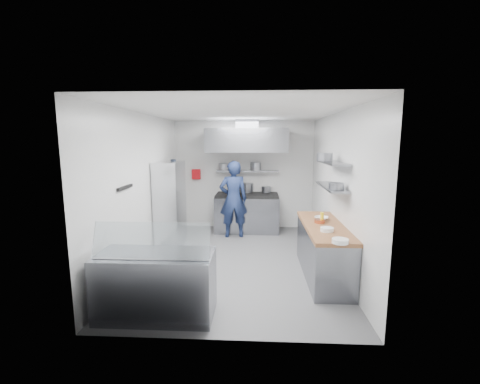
# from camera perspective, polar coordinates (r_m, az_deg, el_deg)

# --- Properties ---
(floor) EXTENTS (5.00, 5.00, 0.00)m
(floor) POSITION_cam_1_polar(r_m,az_deg,el_deg) (6.33, -0.29, -12.12)
(floor) COLOR #49494B
(floor) RESTS_ON ground
(ceiling) EXTENTS (5.00, 5.00, 0.00)m
(ceiling) POSITION_cam_1_polar(r_m,az_deg,el_deg) (5.92, -0.31, 14.02)
(ceiling) COLOR silver
(ceiling) RESTS_ON wall_back
(wall_back) EXTENTS (3.60, 2.80, 0.02)m
(wall_back) POSITION_cam_1_polar(r_m,az_deg,el_deg) (8.45, 0.67, 3.05)
(wall_back) COLOR white
(wall_back) RESTS_ON floor
(wall_front) EXTENTS (3.60, 2.80, 0.02)m
(wall_front) POSITION_cam_1_polar(r_m,az_deg,el_deg) (3.53, -2.64, -5.58)
(wall_front) COLOR white
(wall_front) RESTS_ON floor
(wall_left) EXTENTS (2.80, 5.00, 0.02)m
(wall_left) POSITION_cam_1_polar(r_m,az_deg,el_deg) (6.33, -16.79, 0.62)
(wall_left) COLOR white
(wall_left) RESTS_ON floor
(wall_right) EXTENTS (2.80, 5.00, 0.02)m
(wall_right) POSITION_cam_1_polar(r_m,az_deg,el_deg) (6.14, 16.73, 0.36)
(wall_right) COLOR white
(wall_right) RESTS_ON floor
(gas_range) EXTENTS (1.60, 0.80, 0.90)m
(gas_range) POSITION_cam_1_polar(r_m,az_deg,el_deg) (8.21, 1.25, -3.87)
(gas_range) COLOR gray
(gas_range) RESTS_ON floor
(cooktop) EXTENTS (1.57, 0.78, 0.06)m
(cooktop) POSITION_cam_1_polar(r_m,az_deg,el_deg) (8.11, 1.26, -0.56)
(cooktop) COLOR black
(cooktop) RESTS_ON gas_range
(stock_pot_left) EXTENTS (0.26, 0.26, 0.20)m
(stock_pot_left) POSITION_cam_1_polar(r_m,az_deg,el_deg) (8.12, -0.99, 0.38)
(stock_pot_left) COLOR slate
(stock_pot_left) RESTS_ON cooktop
(stock_pot_mid) EXTENTS (0.36, 0.36, 0.24)m
(stock_pot_mid) POSITION_cam_1_polar(r_m,az_deg,el_deg) (8.38, 1.11, 0.79)
(stock_pot_mid) COLOR slate
(stock_pot_mid) RESTS_ON cooktop
(stock_pot_right) EXTENTS (0.24, 0.24, 0.16)m
(stock_pot_right) POSITION_cam_1_polar(r_m,az_deg,el_deg) (8.36, 4.66, 0.46)
(stock_pot_right) COLOR slate
(stock_pot_right) RESTS_ON cooktop
(over_range_shelf) EXTENTS (1.60, 0.30, 0.04)m
(over_range_shelf) POSITION_cam_1_polar(r_m,az_deg,el_deg) (8.27, 1.32, 3.75)
(over_range_shelf) COLOR gray
(over_range_shelf) RESTS_ON wall_back
(shelf_pot_a) EXTENTS (0.27, 0.27, 0.18)m
(shelf_pot_a) POSITION_cam_1_polar(r_m,az_deg,el_deg) (8.26, -2.89, 4.50)
(shelf_pot_a) COLOR slate
(shelf_pot_a) RESTS_ON over_range_shelf
(shelf_pot_b) EXTENTS (0.27, 0.27, 0.22)m
(shelf_pot_b) POSITION_cam_1_polar(r_m,az_deg,el_deg) (8.06, 2.80, 4.53)
(shelf_pot_b) COLOR slate
(shelf_pot_b) RESTS_ON over_range_shelf
(extractor_hood) EXTENTS (1.90, 1.15, 0.55)m
(extractor_hood) POSITION_cam_1_polar(r_m,az_deg,el_deg) (7.82, 1.25, 9.16)
(extractor_hood) COLOR gray
(extractor_hood) RESTS_ON wall_back
(hood_duct) EXTENTS (0.55, 0.55, 0.24)m
(hood_duct) POSITION_cam_1_polar(r_m,az_deg,el_deg) (8.06, 1.31, 11.87)
(hood_duct) COLOR slate
(hood_duct) RESTS_ON extractor_hood
(red_firebox) EXTENTS (0.22, 0.10, 0.26)m
(red_firebox) POSITION_cam_1_polar(r_m,az_deg,el_deg) (8.53, -7.78, 3.16)
(red_firebox) COLOR red
(red_firebox) RESTS_ON wall_back
(chef) EXTENTS (0.73, 0.55, 1.83)m
(chef) POSITION_cam_1_polar(r_m,az_deg,el_deg) (7.62, -1.19, -1.30)
(chef) COLOR #18254A
(chef) RESTS_ON floor
(wire_rack) EXTENTS (0.50, 0.90, 1.85)m
(wire_rack) POSITION_cam_1_polar(r_m,az_deg,el_deg) (7.12, -12.31, -2.18)
(wire_rack) COLOR silver
(wire_rack) RESTS_ON floor
(rack_bin_a) EXTENTS (0.17, 0.21, 0.19)m
(rack_bin_a) POSITION_cam_1_polar(r_m,az_deg,el_deg) (7.19, -12.17, -3.08)
(rack_bin_a) COLOR white
(rack_bin_a) RESTS_ON wire_rack
(rack_bin_b) EXTENTS (0.13, 0.16, 0.14)m
(rack_bin_b) POSITION_cam_1_polar(r_m,az_deg,el_deg) (7.50, -11.48, 1.32)
(rack_bin_b) COLOR yellow
(rack_bin_b) RESTS_ON wire_rack
(rack_jar) EXTENTS (0.12, 0.12, 0.18)m
(rack_jar) POSITION_cam_1_polar(r_m,az_deg,el_deg) (7.17, -11.76, 4.98)
(rack_jar) COLOR black
(rack_jar) RESTS_ON wire_rack
(knife_strip) EXTENTS (0.04, 0.55, 0.05)m
(knife_strip) POSITION_cam_1_polar(r_m,az_deg,el_deg) (5.47, -19.77, 0.77)
(knife_strip) COLOR black
(knife_strip) RESTS_ON wall_left
(prep_counter_base) EXTENTS (0.62, 2.00, 0.84)m
(prep_counter_base) POSITION_cam_1_polar(r_m,az_deg,el_deg) (5.73, 14.54, -10.27)
(prep_counter_base) COLOR gray
(prep_counter_base) RESTS_ON floor
(prep_counter_top) EXTENTS (0.65, 2.04, 0.06)m
(prep_counter_top) POSITION_cam_1_polar(r_m,az_deg,el_deg) (5.60, 14.72, -5.92)
(prep_counter_top) COLOR brown
(prep_counter_top) RESTS_ON prep_counter_base
(plate_stack_a) EXTENTS (0.22, 0.22, 0.06)m
(plate_stack_a) POSITION_cam_1_polar(r_m,az_deg,el_deg) (4.66, 17.39, -8.32)
(plate_stack_a) COLOR white
(plate_stack_a) RESTS_ON prep_counter_top
(plate_stack_b) EXTENTS (0.20, 0.20, 0.06)m
(plate_stack_b) POSITION_cam_1_polar(r_m,az_deg,el_deg) (5.19, 15.21, -6.44)
(plate_stack_b) COLOR white
(plate_stack_b) RESTS_ON prep_counter_top
(copper_pan) EXTENTS (0.18, 0.18, 0.06)m
(copper_pan) POSITION_cam_1_polar(r_m,az_deg,el_deg) (5.68, 13.96, -5.06)
(copper_pan) COLOR #C65E38
(copper_pan) RESTS_ON prep_counter_top
(squeeze_bottle) EXTENTS (0.06, 0.06, 0.18)m
(squeeze_bottle) POSITION_cam_1_polar(r_m,az_deg,el_deg) (5.69, 14.37, -4.42)
(squeeze_bottle) COLOR yellow
(squeeze_bottle) RESTS_ON prep_counter_top
(mixing_bowl) EXTENTS (0.31, 0.31, 0.06)m
(mixing_bowl) POSITION_cam_1_polar(r_m,az_deg,el_deg) (5.90, 14.26, -4.54)
(mixing_bowl) COLOR white
(mixing_bowl) RESTS_ON prep_counter_top
(wall_shelf_lower) EXTENTS (0.30, 1.30, 0.04)m
(wall_shelf_lower) POSITION_cam_1_polar(r_m,az_deg,el_deg) (5.80, 15.93, 0.90)
(wall_shelf_lower) COLOR gray
(wall_shelf_lower) RESTS_ON wall_right
(wall_shelf_upper) EXTENTS (0.30, 1.30, 0.04)m
(wall_shelf_upper) POSITION_cam_1_polar(r_m,az_deg,el_deg) (5.75, 16.11, 5.04)
(wall_shelf_upper) COLOR gray
(wall_shelf_upper) RESTS_ON wall_right
(shelf_pot_c) EXTENTS (0.24, 0.24, 0.10)m
(shelf_pot_c) POSITION_cam_1_polar(r_m,az_deg,el_deg) (5.40, 16.77, 1.02)
(shelf_pot_c) COLOR slate
(shelf_pot_c) RESTS_ON wall_shelf_lower
(shelf_pot_d) EXTENTS (0.28, 0.28, 0.14)m
(shelf_pot_d) POSITION_cam_1_polar(r_m,az_deg,el_deg) (5.90, 14.80, 6.06)
(shelf_pot_d) COLOR slate
(shelf_pot_d) RESTS_ON wall_shelf_upper
(display_case) EXTENTS (1.50, 0.70, 0.85)m
(display_case) POSITION_cam_1_polar(r_m,az_deg,el_deg) (4.51, -14.64, -15.67)
(display_case) COLOR gray
(display_case) RESTS_ON floor
(display_glass) EXTENTS (1.47, 0.19, 0.42)m
(display_glass) POSITION_cam_1_polar(r_m,az_deg,el_deg) (4.18, -15.49, -8.27)
(display_glass) COLOR silver
(display_glass) RESTS_ON display_case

